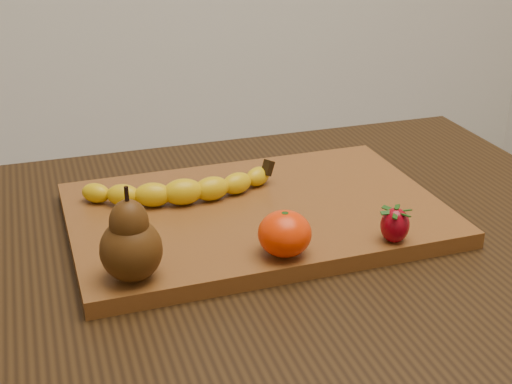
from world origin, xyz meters
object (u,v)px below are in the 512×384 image
object	(u,v)px
table	(226,321)
pear	(130,234)
mandarin	(285,234)
cutting_board	(256,214)

from	to	relation	value
table	pear	bearing A→B (deg)	-151.91
pear	mandarin	world-z (taller)	pear
table	mandarin	size ratio (longest dim) A/B	17.28
table	cutting_board	size ratio (longest dim) A/B	2.22
cutting_board	mandarin	bearing A→B (deg)	-94.23
table	pear	world-z (taller)	pear
table	pear	size ratio (longest dim) A/B	10.13
cutting_board	pear	bearing A→B (deg)	-145.86
mandarin	table	bearing A→B (deg)	128.19
pear	mandarin	xyz separation A→B (m)	(0.16, -0.00, -0.02)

